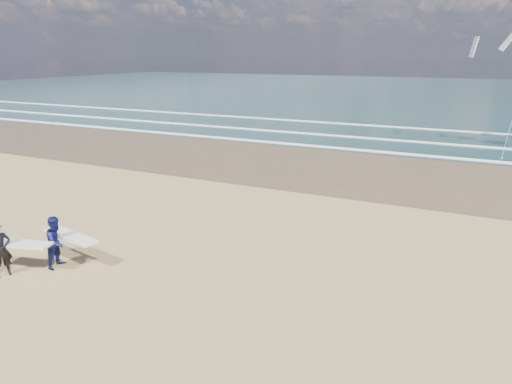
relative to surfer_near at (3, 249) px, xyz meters
The scene contains 2 objects.
surfer_near is the anchor object (origin of this frame).
surfer_far 1.49m from the surfer_near, 49.40° to the left, with size 2.26×1.23×1.62m.
Camera 1 is at (10.39, -7.37, 6.32)m, focal length 32.00 mm.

